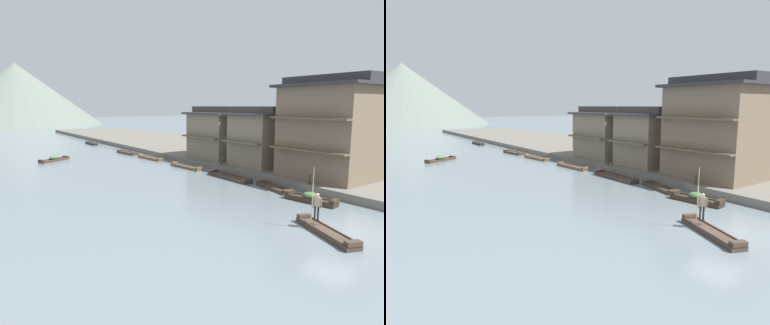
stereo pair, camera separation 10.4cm
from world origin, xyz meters
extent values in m
plane|color=slate|center=(0.00, 0.00, 0.00)|extent=(400.00, 400.00, 0.00)
cube|color=#6B665B|center=(15.01, 30.00, 0.32)|extent=(18.00, 110.00, 0.64)
cube|color=#423328|center=(-0.81, -0.29, 0.13)|extent=(2.52, 4.62, 0.26)
cube|color=#423328|center=(-1.60, -2.30, 0.38)|extent=(0.89, 0.63, 0.24)
cube|color=#423328|center=(-0.03, 1.72, 0.38)|extent=(0.89, 0.63, 0.24)
cube|color=#423328|center=(-0.43, -0.44, 0.30)|extent=(1.57, 3.86, 0.08)
cube|color=#423328|center=(-1.20, -0.14, 0.30)|extent=(1.57, 3.86, 0.08)
cube|color=black|center=(-0.42, 0.51, 0.53)|extent=(0.21, 0.24, 0.05)
cylinder|color=#232328|center=(-0.39, 0.55, 0.94)|extent=(0.11, 0.11, 0.78)
cube|color=black|center=(-0.56, 0.62, 0.53)|extent=(0.21, 0.24, 0.05)
cylinder|color=#232328|center=(-0.54, 0.66, 0.94)|extent=(0.11, 0.11, 0.78)
cube|color=#665B4C|center=(-0.47, 0.60, 1.59)|extent=(0.38, 0.35, 0.52)
cylinder|color=#665B4C|center=(-0.34, 0.43, 1.52)|extent=(0.08, 0.08, 0.56)
cylinder|color=#665B4C|center=(-0.67, 0.68, 1.52)|extent=(0.08, 0.08, 0.56)
sphere|color=tan|center=(-0.47, 0.60, 1.99)|extent=(0.20, 0.20, 0.20)
sphere|color=black|center=(-0.46, 0.61, 2.01)|extent=(0.18, 0.18, 0.18)
cylinder|color=tan|center=(-0.76, 0.70, 2.04)|extent=(0.04, 0.04, 3.00)
cube|color=#232326|center=(3.88, 50.67, 0.10)|extent=(1.00, 4.34, 0.20)
cube|color=#232326|center=(3.90, 52.68, 0.29)|extent=(0.87, 0.37, 0.18)
cube|color=#232326|center=(3.86, 48.65, 0.29)|extent=(0.87, 0.37, 0.18)
cube|color=#232326|center=(3.44, 50.67, 0.24)|extent=(0.12, 3.84, 0.08)
cube|color=#232326|center=(4.32, 50.66, 0.24)|extent=(0.12, 3.84, 0.08)
cube|color=#423328|center=(-6.43, 34.46, 0.11)|extent=(4.07, 2.84, 0.22)
cube|color=#423328|center=(-4.76, 35.36, 0.32)|extent=(0.75, 0.97, 0.20)
cube|color=#423328|center=(-8.09, 33.55, 0.32)|extent=(0.75, 0.97, 0.20)
cube|color=#423328|center=(-6.65, 34.87, 0.26)|extent=(3.18, 1.78, 0.08)
cube|color=#423328|center=(-6.20, 34.05, 0.26)|extent=(3.18, 1.78, 0.08)
ellipsoid|color=#4C6B42|center=(-6.43, 34.46, 0.47)|extent=(1.55, 1.40, 0.50)
cube|color=#423328|center=(4.78, 8.42, 0.10)|extent=(1.96, 4.14, 0.21)
cube|color=#423328|center=(5.22, 10.23, 0.30)|extent=(1.00, 0.57, 0.19)
cube|color=#423328|center=(4.34, 6.62, 0.30)|extent=(1.00, 0.57, 0.19)
cube|color=#423328|center=(4.31, 8.54, 0.25)|extent=(0.90, 3.43, 0.08)
cube|color=#423328|center=(5.25, 8.31, 0.25)|extent=(0.90, 3.43, 0.08)
cube|color=brown|center=(4.21, 28.98, 0.11)|extent=(1.24, 4.92, 0.21)
cube|color=brown|center=(4.03, 31.25, 0.31)|extent=(0.80, 0.42, 0.19)
cube|color=brown|center=(4.39, 26.70, 0.31)|extent=(0.80, 0.42, 0.19)
cube|color=brown|center=(3.83, 28.95, 0.25)|extent=(0.42, 4.36, 0.08)
cube|color=brown|center=(4.60, 29.01, 0.25)|extent=(0.42, 4.36, 0.08)
cube|color=#423328|center=(4.61, 13.90, 0.12)|extent=(1.55, 5.66, 0.23)
cube|color=#423328|center=(4.80, 16.54, 0.34)|extent=(1.06, 0.43, 0.21)
cube|color=#423328|center=(4.42, 11.27, 0.34)|extent=(1.06, 0.43, 0.21)
cube|color=#423328|center=(4.08, 13.94, 0.27)|extent=(0.45, 5.08, 0.08)
cube|color=#423328|center=(5.14, 13.87, 0.27)|extent=(0.45, 5.08, 0.08)
cube|color=#423328|center=(3.97, 35.49, 0.11)|extent=(1.57, 4.47, 0.22)
cube|color=#423328|center=(3.77, 37.52, 0.33)|extent=(1.06, 0.46, 0.20)
cube|color=#423328|center=(4.18, 33.47, 0.33)|extent=(1.06, 0.46, 0.20)
cube|color=#423328|center=(3.44, 35.44, 0.26)|extent=(0.47, 3.87, 0.08)
cube|color=#423328|center=(4.50, 35.55, 0.26)|extent=(0.47, 3.87, 0.08)
cube|color=brown|center=(4.34, 20.88, 0.11)|extent=(1.08, 4.84, 0.23)
cube|color=brown|center=(4.22, 23.13, 0.33)|extent=(0.75, 0.40, 0.21)
cube|color=brown|center=(4.47, 18.63, 0.33)|extent=(0.75, 0.40, 0.21)
cube|color=brown|center=(3.98, 20.86, 0.27)|extent=(0.32, 4.30, 0.08)
cube|color=brown|center=(4.71, 20.90, 0.27)|extent=(0.32, 4.30, 0.08)
cube|color=#33281E|center=(3.91, 4.19, 0.15)|extent=(1.43, 3.84, 0.30)
cube|color=#33281E|center=(3.68, 5.90, 0.43)|extent=(0.89, 0.47, 0.27)
cube|color=#33281E|center=(4.14, 2.49, 0.43)|extent=(0.89, 0.47, 0.27)
cube|color=#33281E|center=(3.48, 4.14, 0.34)|extent=(0.51, 3.23, 0.08)
cube|color=#33281E|center=(4.33, 4.25, 0.34)|extent=(0.51, 3.23, 0.08)
ellipsoid|color=#4C6B42|center=(3.91, 4.19, 0.53)|extent=(1.00, 1.29, 0.47)
cube|color=#75604C|center=(10.25, 7.15, 4.54)|extent=(5.93, 7.34, 7.80)
cube|color=brown|center=(6.93, 7.15, 3.24)|extent=(0.70, 7.34, 0.16)
cube|color=brown|center=(6.93, 7.15, 5.84)|extent=(0.70, 7.34, 0.16)
cube|color=#2D2D33|center=(10.25, 7.15, 8.56)|extent=(6.83, 8.24, 0.24)
cube|color=#2D2D33|center=(10.25, 7.15, 9.03)|extent=(3.56, 8.24, 0.70)
cube|color=#7F705B|center=(9.30, 14.92, 3.24)|extent=(4.03, 5.12, 5.20)
cube|color=brown|center=(6.93, 14.92, 3.24)|extent=(0.70, 5.12, 0.16)
cube|color=#3D3838|center=(9.30, 14.92, 5.96)|extent=(4.93, 6.02, 0.24)
cube|color=#3D3838|center=(9.30, 14.92, 6.43)|extent=(2.42, 6.02, 0.70)
cube|color=#7F705B|center=(10.19, 22.01, 3.24)|extent=(5.80, 6.35, 5.20)
cube|color=brown|center=(6.93, 22.01, 3.24)|extent=(0.70, 6.35, 0.16)
cube|color=#3D3838|center=(10.19, 22.01, 5.96)|extent=(6.70, 7.25, 0.24)
cube|color=#3D3838|center=(10.19, 22.01, 6.43)|extent=(3.48, 7.25, 0.70)
cylinder|color=#473828|center=(6.36, 6.18, 1.02)|extent=(0.20, 0.20, 0.76)
cylinder|color=#473828|center=(6.36, 17.16, 1.09)|extent=(0.20, 0.20, 0.89)
cone|color=slate|center=(4.49, 131.96, 11.03)|extent=(59.65, 59.65, 22.07)
camera|label=1|loc=(-16.92, -10.91, 6.85)|focal=32.77mm
camera|label=2|loc=(-16.83, -10.97, 6.85)|focal=32.77mm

